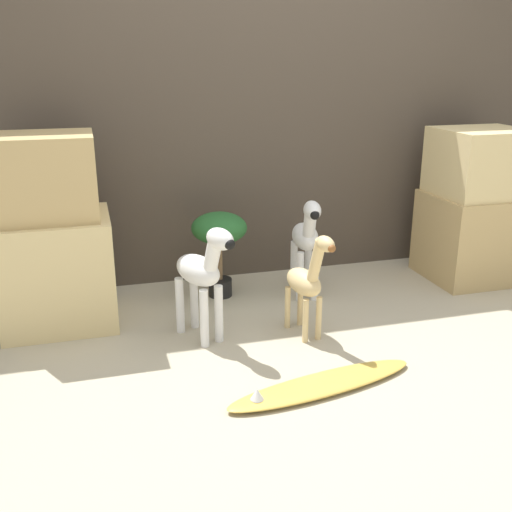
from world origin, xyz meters
The scene contains 9 objects.
ground_plane centered at (0.00, 0.00, 0.00)m, with size 14.00×14.00×0.00m, color #B2A88E.
wall_back centered at (0.00, 1.28, 1.10)m, with size 6.40×0.08×2.20m.
rock_pillar_left centered at (-1.33, 0.78, 0.48)m, with size 0.60×0.56×1.05m.
rock_pillar_right centered at (1.33, 0.78, 0.48)m, with size 0.60×0.56×1.00m.
zebra_right centered at (0.13, 0.75, 0.38)m, with size 0.21×0.47×0.65m.
zebra_left centered at (-0.60, 0.33, 0.38)m, with size 0.30×0.46×0.65m.
giraffe_figurine centered at (-0.06, 0.22, 0.32)m, with size 0.18×0.42×0.61m.
potted_palm_front centered at (-0.38, 0.90, 0.40)m, with size 0.34×0.34×0.54m.
surfboard centered at (-0.18, -0.31, 0.02)m, with size 0.97×0.37×0.09m.
Camera 1 is at (-1.12, -2.53, 1.43)m, focal length 42.00 mm.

